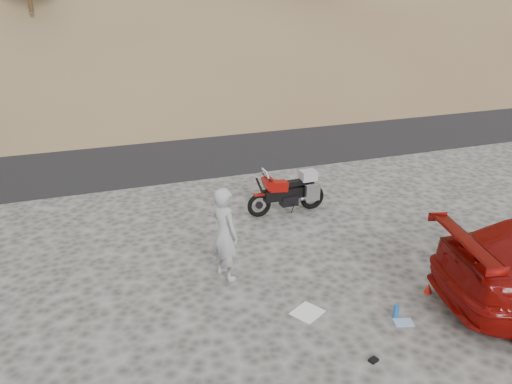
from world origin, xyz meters
TOP-DOWN VIEW (x-y plane):
  - ground at (0.00, 0.00)m, footprint 140.00×140.00m
  - road at (0.00, 9.00)m, footprint 120.00×7.00m
  - motorcycle at (1.66, 2.65)m, footprint 1.98×0.59m
  - man at (-0.63, 0.36)m, footprint 0.63×0.76m
  - gear_white_cloth at (0.32, -1.19)m, footprint 0.61×0.59m
  - gear_bottle at (1.61, -1.79)m, footprint 0.11×0.11m
  - gear_funnel at (2.57, -1.37)m, footprint 0.19×0.19m
  - gear_glove_b at (0.71, -2.57)m, footprint 0.15×0.13m
  - gear_blue_cloth at (1.66, -1.95)m, footprint 0.35×0.29m

SIDE VIEW (x-z plane):
  - ground at x=0.00m, z-range 0.00..0.00m
  - road at x=0.00m, z-range -0.03..0.03m
  - man at x=-0.63m, z-range -0.89..0.89m
  - gear_blue_cloth at x=1.66m, z-range 0.00..0.01m
  - gear_white_cloth at x=0.32m, z-range 0.00..0.02m
  - gear_glove_b at x=0.71m, z-range 0.00..0.04m
  - gear_funnel at x=2.57m, z-range 0.00..0.19m
  - gear_bottle at x=1.61m, z-range 0.00..0.24m
  - motorcycle at x=1.66m, z-range -0.09..1.09m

